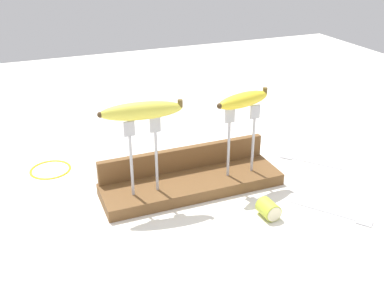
% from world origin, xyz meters
% --- Properties ---
extents(ground_plane, '(3.00, 3.00, 0.00)m').
position_xyz_m(ground_plane, '(0.00, 0.00, 0.00)').
color(ground_plane, white).
extents(wooden_board, '(0.47, 0.14, 0.03)m').
position_xyz_m(wooden_board, '(0.00, 0.00, 0.02)').
color(wooden_board, brown).
rests_on(wooden_board, ground).
extents(board_backstop, '(0.46, 0.02, 0.06)m').
position_xyz_m(board_backstop, '(0.00, 0.06, 0.06)').
color(board_backstop, brown).
rests_on(board_backstop, wooden_board).
extents(fork_stand_left, '(0.09, 0.01, 0.19)m').
position_xyz_m(fork_stand_left, '(-0.13, -0.02, 0.14)').
color(fork_stand_left, '#B2B2B7').
rests_on(fork_stand_left, wooden_board).
extents(fork_stand_right, '(0.10, 0.01, 0.19)m').
position_xyz_m(fork_stand_right, '(0.13, -0.02, 0.14)').
color(fork_stand_right, '#B2B2B7').
rests_on(fork_stand_right, wooden_board).
extents(banana_raised_left, '(0.20, 0.06, 0.04)m').
position_xyz_m(banana_raised_left, '(-0.13, -0.02, 0.24)').
color(banana_raised_left, '#DBD147').
rests_on(banana_raised_left, fork_stand_left).
extents(banana_raised_right, '(0.16, 0.07, 0.04)m').
position_xyz_m(banana_raised_right, '(0.13, -0.02, 0.23)').
color(banana_raised_right, yellow).
rests_on(banana_raised_right, fork_stand_right).
extents(fork_fallen_near, '(0.13, 0.15, 0.01)m').
position_xyz_m(fork_fallen_near, '(0.36, 0.03, 0.00)').
color(fork_fallen_near, '#B2B2B7').
rests_on(fork_fallen_near, ground).
extents(fork_fallen_far, '(0.13, 0.16, 0.01)m').
position_xyz_m(fork_fallen_far, '(0.28, -0.25, 0.00)').
color(fork_fallen_far, '#B2B2B7').
rests_on(fork_fallen_far, ground).
extents(banana_chunk_far, '(0.04, 0.05, 0.04)m').
position_xyz_m(banana_chunk_far, '(0.12, -0.18, 0.02)').
color(banana_chunk_far, '#B2C138').
rests_on(banana_chunk_far, ground).
extents(wire_coil, '(0.11, 0.11, 0.01)m').
position_xyz_m(wire_coil, '(-0.33, 0.25, 0.00)').
color(wire_coil, gold).
rests_on(wire_coil, ground).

